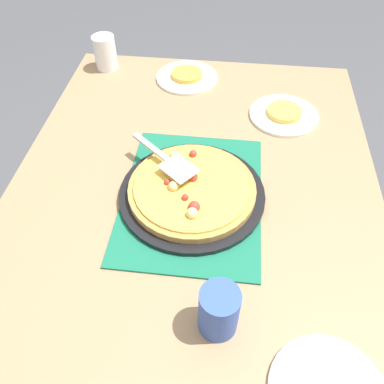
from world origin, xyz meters
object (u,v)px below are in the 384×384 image
(pizza_pan, at_px, (192,194))
(pizza, at_px, (192,189))
(plate_near_left, at_px, (284,115))
(plate_far_right, at_px, (187,77))
(pizza_server, at_px, (167,159))
(served_slice_right, at_px, (187,74))
(cup_far, at_px, (105,52))
(served_slice_left, at_px, (284,112))
(cup_near, at_px, (219,311))

(pizza_pan, height_order, pizza, pizza)
(pizza, distance_m, plate_near_left, 0.46)
(pizza_pan, height_order, plate_far_right, pizza_pan)
(plate_far_right, distance_m, pizza_server, 0.51)
(pizza_pan, bearing_deg, served_slice_right, -171.55)
(cup_far, bearing_deg, pizza, 32.50)
(served_slice_right, bearing_deg, served_slice_left, 61.19)
(pizza, height_order, plate_far_right, pizza)
(plate_near_left, xyz_separation_m, cup_far, (-0.23, -0.64, 0.06))
(plate_far_right, relative_size, served_slice_right, 2.00)
(pizza, relative_size, served_slice_left, 3.00)
(pizza, relative_size, served_slice_right, 3.00)
(pizza_pan, distance_m, plate_near_left, 0.46)
(pizza_pan, xyz_separation_m, served_slice_left, (-0.38, 0.25, 0.01))
(plate_near_left, bearing_deg, served_slice_right, -118.81)
(cup_near, bearing_deg, served_slice_left, 167.29)
(served_slice_left, bearing_deg, served_slice_right, -118.81)
(plate_near_left, relative_size, cup_far, 1.83)
(cup_near, height_order, cup_far, same)
(served_slice_right, relative_size, cup_far, 0.92)
(pizza_pan, height_order, pizza_server, pizza_server)
(plate_near_left, bearing_deg, cup_near, -12.71)
(plate_near_left, relative_size, served_slice_left, 2.00)
(pizza_pan, xyz_separation_m, pizza_server, (-0.06, -0.07, 0.06))
(pizza, height_order, cup_far, cup_far)
(plate_near_left, relative_size, plate_far_right, 1.00)
(pizza_pan, xyz_separation_m, plate_near_left, (-0.38, 0.25, -0.01))
(cup_near, relative_size, cup_far, 1.00)
(plate_near_left, distance_m, pizza_server, 0.46)
(plate_near_left, bearing_deg, pizza_server, -46.01)
(served_slice_right, distance_m, pizza_server, 0.51)
(served_slice_left, height_order, served_slice_right, same)
(served_slice_right, height_order, cup_near, cup_near)
(pizza_server, bearing_deg, plate_far_right, -178.90)
(plate_far_right, distance_m, cup_near, 0.92)
(served_slice_right, distance_m, cup_far, 0.31)
(plate_far_right, bearing_deg, cup_near, 10.98)
(plate_far_right, height_order, served_slice_right, served_slice_right)
(plate_far_right, relative_size, served_slice_left, 2.00)
(pizza, height_order, plate_near_left, pizza)
(served_slice_left, distance_m, served_slice_right, 0.39)
(plate_near_left, bearing_deg, pizza, -33.72)
(pizza, bearing_deg, plate_far_right, -171.61)
(plate_near_left, relative_size, pizza_server, 1.08)
(cup_near, relative_size, pizza_server, 0.59)
(pizza_pan, relative_size, cup_near, 3.17)
(plate_near_left, xyz_separation_m, served_slice_right, (-0.19, -0.34, 0.01))
(cup_far, bearing_deg, plate_near_left, 70.44)
(served_slice_left, bearing_deg, plate_near_left, 0.00)
(plate_near_left, bearing_deg, served_slice_left, 0.00)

